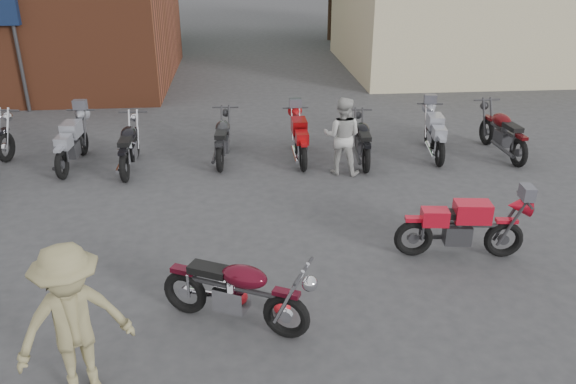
{
  "coord_description": "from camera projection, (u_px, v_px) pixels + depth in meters",
  "views": [
    {
      "loc": [
        -0.69,
        -6.39,
        4.44
      ],
      "look_at": [
        0.02,
        1.54,
        0.9
      ],
      "focal_mm": 35.0,
      "sensor_mm": 36.0,
      "label": 1
    }
  ],
  "objects": [
    {
      "name": "row_bike_3",
      "position": [
        223.0,
        136.0,
        12.32
      ],
      "size": [
        0.77,
        1.93,
        1.09
      ],
      "primitive_type": null,
      "rotation": [
        0.0,
        0.0,
        1.49
      ],
      "color": "black",
      "rests_on": "ground"
    },
    {
      "name": "row_bike_7",
      "position": [
        503.0,
        130.0,
        12.62
      ],
      "size": [
        0.78,
        2.06,
        1.18
      ],
      "primitive_type": null,
      "rotation": [
        0.0,
        0.0,
        1.63
      ],
      "color": "#4A090C",
      "rests_on": "ground"
    },
    {
      "name": "row_bike_6",
      "position": [
        435.0,
        132.0,
        12.6
      ],
      "size": [
        0.88,
        1.96,
        1.1
      ],
      "primitive_type": null,
      "rotation": [
        0.0,
        0.0,
        1.43
      ],
      "color": "#9395A0",
      "rests_on": "ground"
    },
    {
      "name": "row_bike_5",
      "position": [
        363.0,
        138.0,
        12.27
      ],
      "size": [
        0.75,
        1.87,
        1.06
      ],
      "primitive_type": null,
      "rotation": [
        0.0,
        0.0,
        1.49
      ],
      "color": "black",
      "rests_on": "ground"
    },
    {
      "name": "person_tan",
      "position": [
        74.0,
        324.0,
        5.68
      ],
      "size": [
        1.34,
        1.11,
        1.81
      ],
      "primitive_type": "imported",
      "rotation": [
        0.0,
        0.0,
        0.45
      ],
      "color": "#847B52",
      "rests_on": "ground"
    },
    {
      "name": "stucco_building",
      "position": [
        478.0,
        20.0,
        21.3
      ],
      "size": [
        10.0,
        8.0,
        3.5
      ],
      "primitive_type": "cube",
      "color": "tan",
      "rests_on": "ground"
    },
    {
      "name": "row_bike_2",
      "position": [
        129.0,
        143.0,
        11.84
      ],
      "size": [
        0.66,
        1.96,
        1.13
      ],
      "primitive_type": null,
      "rotation": [
        0.0,
        0.0,
        1.58
      ],
      "color": "black",
      "rests_on": "ground"
    },
    {
      "name": "row_bike_1",
      "position": [
        71.0,
        141.0,
        11.99
      ],
      "size": [
        0.73,
        1.98,
        1.13
      ],
      "primitive_type": null,
      "rotation": [
        0.0,
        0.0,
        1.52
      ],
      "color": "gray",
      "rests_on": "ground"
    },
    {
      "name": "person_light",
      "position": [
        342.0,
        136.0,
        11.5
      ],
      "size": [
        0.94,
        0.83,
        1.62
      ],
      "primitive_type": "imported",
      "rotation": [
        0.0,
        0.0,
        2.82
      ],
      "color": "#AFAEAA",
      "rests_on": "ground"
    },
    {
      "name": "row_bike_4",
      "position": [
        299.0,
        136.0,
        12.34
      ],
      "size": [
        0.63,
        1.87,
        1.08
      ],
      "primitive_type": null,
      "rotation": [
        0.0,
        0.0,
        1.58
      ],
      "color": "#AC0E11",
      "rests_on": "ground"
    },
    {
      "name": "sportbike",
      "position": [
        463.0,
        224.0,
        8.47
      ],
      "size": [
        1.95,
        0.84,
        1.1
      ],
      "primitive_type": null,
      "rotation": [
        0.0,
        0.0,
        -0.12
      ],
      "color": "red",
      "rests_on": "ground"
    },
    {
      "name": "helmet",
      "position": [
        282.0,
        307.0,
        7.3
      ],
      "size": [
        0.3,
        0.3,
        0.21
      ],
      "primitive_type": "ellipsoid",
      "rotation": [
        0.0,
        0.0,
        0.34
      ],
      "color": "red",
      "rests_on": "ground"
    },
    {
      "name": "vintage_motorcycle",
      "position": [
        236.0,
        287.0,
        6.9
      ],
      "size": [
        2.02,
        1.42,
        1.12
      ],
      "primitive_type": null,
      "rotation": [
        0.0,
        0.0,
        -0.45
      ],
      "color": "#470816",
      "rests_on": "ground"
    },
    {
      "name": "ground",
      "position": [
        297.0,
        297.0,
        7.68
      ],
      "size": [
        90.0,
        90.0,
        0.0
      ],
      "primitive_type": "plane",
      "color": "#343437"
    }
  ]
}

